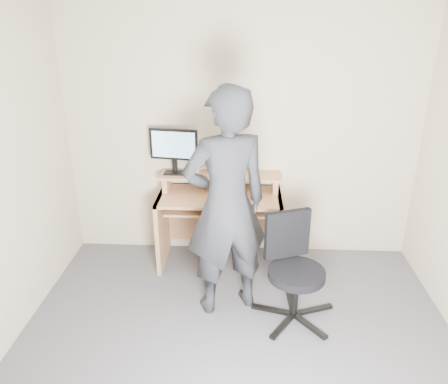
# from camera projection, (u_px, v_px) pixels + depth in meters

# --- Properties ---
(ground) EXTENTS (3.50, 3.50, 0.00)m
(ground) POSITION_uv_depth(u_px,v_px,m) (236.00, 367.00, 3.19)
(ground) COLOR #56565B
(ground) RESTS_ON ground
(back_wall) EXTENTS (3.50, 0.02, 2.50)m
(back_wall) POSITION_uv_depth(u_px,v_px,m) (241.00, 137.00, 4.32)
(back_wall) COLOR beige
(back_wall) RESTS_ON ground
(desk) EXTENTS (1.20, 0.60, 0.91)m
(desk) POSITION_uv_depth(u_px,v_px,m) (220.00, 210.00, 4.39)
(desk) COLOR tan
(desk) RESTS_ON ground
(monitor) EXTENTS (0.48, 0.13, 0.45)m
(monitor) POSITION_uv_depth(u_px,v_px,m) (174.00, 147.00, 4.23)
(monitor) COLOR black
(monitor) RESTS_ON desk
(external_drive) EXTENTS (0.09, 0.14, 0.20)m
(external_drive) POSITION_uv_depth(u_px,v_px,m) (224.00, 163.00, 4.31)
(external_drive) COLOR black
(external_drive) RESTS_ON desk
(travel_mug) EXTENTS (0.08, 0.08, 0.17)m
(travel_mug) POSITION_uv_depth(u_px,v_px,m) (240.00, 167.00, 4.25)
(travel_mug) COLOR #B5B4B9
(travel_mug) RESTS_ON desk
(smartphone) EXTENTS (0.09, 0.14, 0.01)m
(smartphone) POSITION_uv_depth(u_px,v_px,m) (255.00, 175.00, 4.29)
(smartphone) COLOR black
(smartphone) RESTS_ON desk
(charger) EXTENTS (0.05, 0.04, 0.03)m
(charger) POSITION_uv_depth(u_px,v_px,m) (189.00, 176.00, 4.23)
(charger) COLOR black
(charger) RESTS_ON desk
(headphones) EXTENTS (0.19, 0.19, 0.06)m
(headphones) POSITION_uv_depth(u_px,v_px,m) (204.00, 172.00, 4.36)
(headphones) COLOR silver
(headphones) RESTS_ON desk
(keyboard) EXTENTS (0.46, 0.18, 0.03)m
(keyboard) POSITION_uv_depth(u_px,v_px,m) (226.00, 207.00, 4.19)
(keyboard) COLOR black
(keyboard) RESTS_ON desk
(mouse) EXTENTS (0.11, 0.09, 0.04)m
(mouse) POSITION_uv_depth(u_px,v_px,m) (256.00, 198.00, 4.13)
(mouse) COLOR black
(mouse) RESTS_ON desk
(office_chair) EXTENTS (0.70, 0.68, 0.89)m
(office_chair) POSITION_uv_depth(u_px,v_px,m) (293.00, 265.00, 3.58)
(office_chair) COLOR black
(office_chair) RESTS_ON ground
(person) EXTENTS (0.83, 0.69, 1.93)m
(person) POSITION_uv_depth(u_px,v_px,m) (226.00, 205.00, 3.50)
(person) COLOR black
(person) RESTS_ON ground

